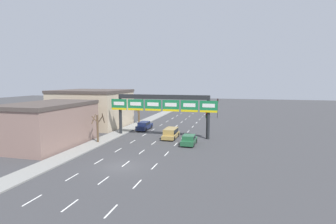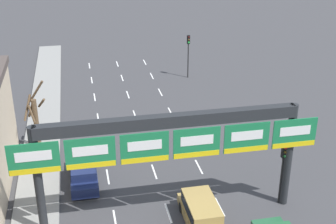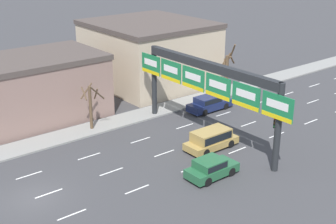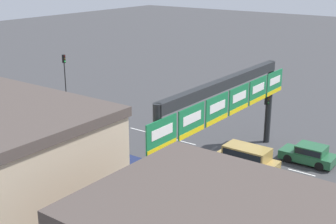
{
  "view_description": "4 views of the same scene",
  "coord_description": "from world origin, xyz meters",
  "px_view_note": "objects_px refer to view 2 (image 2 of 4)",
  "views": [
    {
      "loc": [
        11.58,
        -24.76,
        9.09
      ],
      "look_at": [
        1.82,
        12.29,
        4.48
      ],
      "focal_mm": 28.0,
      "sensor_mm": 36.0,
      "label": 1
    },
    {
      "loc": [
        -4.84,
        -7.28,
        17.47
      ],
      "look_at": [
        1.12,
        21.56,
        4.32
      ],
      "focal_mm": 50.0,
      "sensor_mm": 36.0,
      "label": 2
    },
    {
      "loc": [
        26.71,
        -10.01,
        16.45
      ],
      "look_at": [
        -0.26,
        11.6,
        3.34
      ],
      "focal_mm": 50.0,
      "sensor_mm": 36.0,
      "label": 3
    },
    {
      "loc": [
        -26.74,
        0.64,
        14.07
      ],
      "look_at": [
        -0.95,
        19.65,
        3.97
      ],
      "focal_mm": 50.0,
      "sensor_mm": 36.0,
      "label": 4
    }
  ],
  "objects_px": {
    "traffic_light_mid_block": "(188,48)",
    "tree_bare_second": "(36,118)",
    "sign_gantry": "(170,140)",
    "car_navy": "(84,172)",
    "suv_gold": "(201,212)",
    "traffic_light_near_gantry": "(283,162)"
  },
  "relations": [
    {
      "from": "traffic_light_mid_block",
      "to": "tree_bare_second",
      "type": "distance_m",
      "value": 20.36
    },
    {
      "from": "traffic_light_near_gantry",
      "to": "suv_gold",
      "type": "bearing_deg",
      "value": -168.26
    },
    {
      "from": "traffic_light_near_gantry",
      "to": "tree_bare_second",
      "type": "distance_m",
      "value": 18.64
    },
    {
      "from": "traffic_light_near_gantry",
      "to": "traffic_light_mid_block",
      "type": "xyz_separation_m",
      "value": [
        -0.02,
        24.06,
        0.35
      ]
    },
    {
      "from": "car_navy",
      "to": "traffic_light_mid_block",
      "type": "bearing_deg",
      "value": 57.87
    },
    {
      "from": "sign_gantry",
      "to": "tree_bare_second",
      "type": "relative_size",
      "value": 3.31
    },
    {
      "from": "suv_gold",
      "to": "tree_bare_second",
      "type": "distance_m",
      "value": 15.44
    },
    {
      "from": "suv_gold",
      "to": "traffic_light_mid_block",
      "type": "relative_size",
      "value": 0.98
    },
    {
      "from": "traffic_light_mid_block",
      "to": "tree_bare_second",
      "type": "xyz_separation_m",
      "value": [
        -15.29,
        -13.43,
        -0.77
      ]
    },
    {
      "from": "traffic_light_mid_block",
      "to": "tree_bare_second",
      "type": "height_order",
      "value": "tree_bare_second"
    },
    {
      "from": "traffic_light_near_gantry",
      "to": "tree_bare_second",
      "type": "height_order",
      "value": "tree_bare_second"
    },
    {
      "from": "car_navy",
      "to": "sign_gantry",
      "type": "bearing_deg",
      "value": -45.45
    },
    {
      "from": "traffic_light_mid_block",
      "to": "sign_gantry",
      "type": "bearing_deg",
      "value": -106.37
    },
    {
      "from": "tree_bare_second",
      "to": "sign_gantry",
      "type": "bearing_deg",
      "value": -52.73
    },
    {
      "from": "suv_gold",
      "to": "traffic_light_near_gantry",
      "type": "bearing_deg",
      "value": 11.74
    },
    {
      "from": "suv_gold",
      "to": "traffic_light_mid_block",
      "type": "bearing_deg",
      "value": 77.84
    },
    {
      "from": "car_navy",
      "to": "tree_bare_second",
      "type": "distance_m",
      "value": 6.84
    },
    {
      "from": "sign_gantry",
      "to": "traffic_light_near_gantry",
      "type": "relative_size",
      "value": 4.2
    },
    {
      "from": "suv_gold",
      "to": "tree_bare_second",
      "type": "relative_size",
      "value": 0.87
    },
    {
      "from": "sign_gantry",
      "to": "traffic_light_mid_block",
      "type": "height_order",
      "value": "sign_gantry"
    },
    {
      "from": "car_navy",
      "to": "tree_bare_second",
      "type": "relative_size",
      "value": 0.91
    },
    {
      "from": "sign_gantry",
      "to": "car_navy",
      "type": "distance_m",
      "value": 8.37
    }
  ]
}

